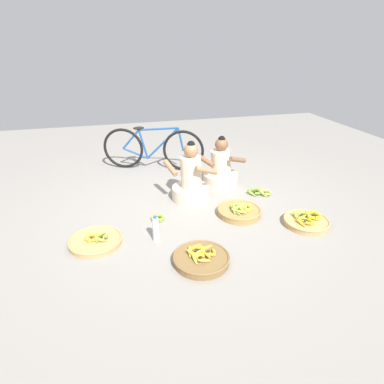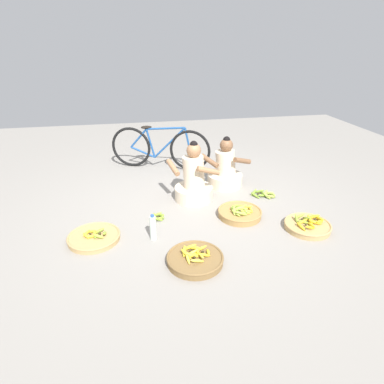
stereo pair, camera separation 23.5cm
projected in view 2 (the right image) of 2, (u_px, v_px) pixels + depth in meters
ground_plane at (189, 210)px, 4.17m from camera, size 10.00×10.00×0.00m
vendor_woman_front at (194, 181)px, 4.34m from camera, size 0.66×0.52×0.83m
vendor_woman_behind at (225, 171)px, 4.77m from camera, size 0.73×0.52×0.76m
bicycle_leaning at (160, 148)px, 5.38m from camera, size 1.60×0.66×0.73m
banana_basket_mid_right at (94, 237)px, 3.54m from camera, size 0.57×0.57×0.12m
banana_basket_back_left at (308, 225)px, 3.74m from camera, size 0.53×0.53×0.14m
banana_basket_mid_left at (195, 258)px, 3.17m from camera, size 0.57×0.57×0.14m
banana_basket_back_right at (240, 213)px, 4.00m from camera, size 0.54×0.54×0.16m
loose_bananas_front_right at (158, 217)px, 3.95m from camera, size 0.19×0.19×0.08m
loose_bananas_front_center at (264, 194)px, 4.53m from camera, size 0.35×0.29×0.09m
water_bottle at (153, 228)px, 3.50m from camera, size 0.07×0.07×0.31m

